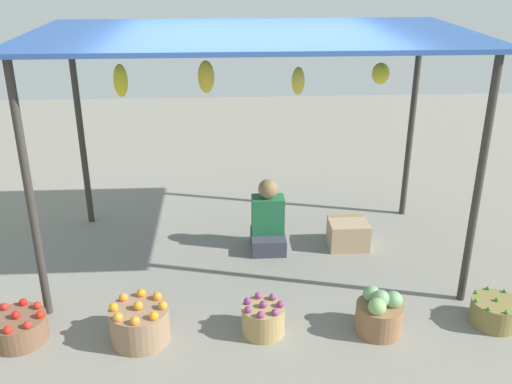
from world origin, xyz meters
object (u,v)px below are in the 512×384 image
basket_cabbages (379,314)px  wooden_crate_stacked_rear (349,235)px  basket_purple_onions (263,319)px  basket_red_tomatoes (18,328)px  wooden_crate_near_vendor (346,232)px  basket_green_chilies (495,312)px  basket_oranges (140,323)px  vendor_person (268,222)px

basket_cabbages → wooden_crate_stacked_rear: basket_cabbages is taller
basket_purple_onions → basket_cabbages: (0.97, -0.04, 0.04)m
basket_red_tomatoes → basket_cabbages: size_ratio=1.18×
basket_red_tomatoes → wooden_crate_near_vendor: wooden_crate_near_vendor is taller
basket_red_tomatoes → basket_green_chilies: bearing=-0.1°
basket_oranges → vendor_person: bearing=52.6°
basket_purple_onions → basket_red_tomatoes: bearing=179.5°
vendor_person → wooden_crate_stacked_rear: (0.86, -0.06, -0.15)m
basket_oranges → basket_green_chilies: (3.01, 0.05, -0.04)m
vendor_person → basket_oranges: bearing=-127.4°
basket_oranges → wooden_crate_stacked_rear: (2.03, 1.47, -0.01)m
basket_oranges → basket_cabbages: size_ratio=1.23×
basket_green_chilies → wooden_crate_stacked_rear: wooden_crate_stacked_rear is taller
basket_purple_onions → wooden_crate_near_vendor: (1.01, 1.53, 0.01)m
basket_cabbages → basket_green_chilies: basket_cabbages is taller
basket_green_chilies → wooden_crate_near_vendor: 1.80m
vendor_person → basket_green_chilies: bearing=-38.9°
basket_oranges → wooden_crate_near_vendor: 2.56m
vendor_person → basket_green_chilies: size_ratio=1.92×
basket_purple_onions → wooden_crate_stacked_rear: basket_purple_onions is taller
basket_cabbages → basket_red_tomatoes: bearing=178.9°
basket_cabbages → wooden_crate_stacked_rear: (0.05, 1.47, -0.03)m
basket_purple_onions → wooden_crate_near_vendor: bearing=56.4°
basket_green_chilies → wooden_crate_near_vendor: (-0.98, 1.51, 0.03)m
basket_red_tomatoes → basket_cabbages: bearing=-1.1°
vendor_person → wooden_crate_near_vendor: size_ratio=2.03×
wooden_crate_near_vendor → basket_cabbages: bearing=-91.5°
vendor_person → basket_oranges: vendor_person is taller
basket_red_tomatoes → wooden_crate_stacked_rear: (3.03, 1.42, 0.03)m
vendor_person → wooden_crate_near_vendor: vendor_person is taller
basket_oranges → basket_cabbages: (1.99, -0.00, 0.02)m
vendor_person → wooden_crate_stacked_rear: size_ratio=1.87×
basket_green_chilies → basket_red_tomatoes: bearing=179.9°
wooden_crate_stacked_rear → wooden_crate_near_vendor: bearing=94.5°
basket_purple_onions → basket_green_chilies: (1.99, 0.01, -0.02)m
wooden_crate_near_vendor → wooden_crate_stacked_rear: wooden_crate_stacked_rear is taller
basket_red_tomatoes → basket_cabbages: 2.99m
basket_red_tomatoes → wooden_crate_near_vendor: bearing=26.5°
vendor_person → basket_purple_onions: vendor_person is taller
basket_cabbages → basket_oranges: bearing=179.9°
wooden_crate_near_vendor → wooden_crate_stacked_rear: 0.09m
wooden_crate_stacked_rear → basket_green_chilies: bearing=-55.6°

